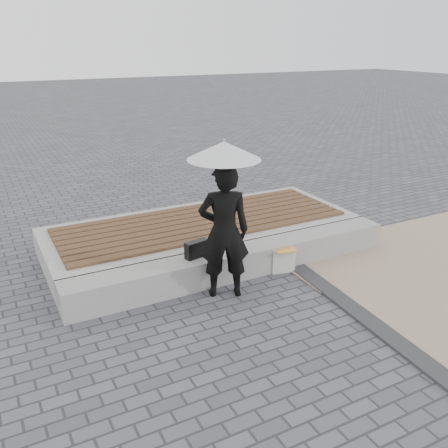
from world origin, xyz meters
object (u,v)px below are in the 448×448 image
Objects in this scene: seating_ledge at (238,262)px; canvas_tote at (283,260)px; woman at (224,232)px; handbag at (196,249)px; parasol at (224,151)px.

canvas_tote is (0.62, -0.22, -0.02)m from seating_ledge.
handbag is at bearing -45.97° from woman.
woman is at bearing -78.96° from handbag.
canvas_tote is at bearing -19.51° from seating_ledge.
parasol reaches higher than canvas_tote.
parasol is at bearing -155.38° from canvas_tote.
parasol is (0.00, -0.00, 1.05)m from woman.
parasol reaches higher than seating_ledge.
woman is 0.61m from handbag.
woman is at bearing -155.38° from canvas_tote.
parasol reaches higher than handbag.
handbag is 1.33m from canvas_tote.
canvas_tote is (1.07, 0.20, -1.76)m from parasol.
woman is 1.30m from canvas_tote.
seating_ledge is 0.65m from canvas_tote.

